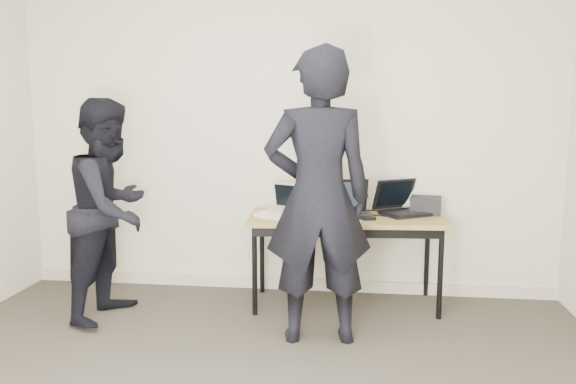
% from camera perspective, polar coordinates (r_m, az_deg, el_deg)
% --- Properties ---
extents(room, '(4.60, 4.60, 2.80)m').
position_cam_1_polar(room, '(2.50, -6.86, 3.62)').
color(room, '#3D372E').
rests_on(room, ground).
extents(desk, '(1.54, 0.75, 0.72)m').
position_cam_1_polar(desk, '(4.41, 5.89, -3.23)').
color(desk, olive).
rests_on(desk, ground).
extents(laptop_beige, '(0.41, 0.41, 0.25)m').
position_cam_1_polar(laptop_beige, '(4.40, -0.63, -1.79)').
color(laptop_beige, '#C0BA99').
rests_on(laptop_beige, desk).
extents(laptop_center, '(0.43, 0.42, 0.28)m').
position_cam_1_polar(laptop_center, '(4.41, 6.07, -1.62)').
color(laptop_center, black).
rests_on(laptop_center, desk).
extents(laptop_right, '(0.50, 0.49, 0.27)m').
position_cam_1_polar(laptop_right, '(4.57, 11.50, -1.42)').
color(laptop_right, black).
rests_on(laptop_right, desk).
extents(leather_satchel, '(0.37, 0.21, 0.25)m').
position_cam_1_polar(leather_satchel, '(4.61, 3.75, -0.34)').
color(leather_satchel, brown).
rests_on(leather_satchel, desk).
extents(tissue, '(0.14, 0.11, 0.08)m').
position_cam_1_polar(tissue, '(4.59, 4.14, 1.60)').
color(tissue, white).
rests_on(tissue, leather_satchel).
extents(equipment_box, '(0.26, 0.23, 0.14)m').
position_cam_1_polar(equipment_box, '(4.61, 13.81, -1.32)').
color(equipment_box, black).
rests_on(equipment_box, desk).
extents(power_brick, '(0.09, 0.06, 0.03)m').
position_cam_1_polar(power_brick, '(4.24, 2.87, -2.64)').
color(power_brick, black).
rests_on(power_brick, desk).
extents(cables, '(1.14, 0.49, 0.01)m').
position_cam_1_polar(cables, '(4.41, 6.51, -2.42)').
color(cables, black).
rests_on(cables, desk).
extents(person_typist, '(0.78, 0.57, 1.95)m').
position_cam_1_polar(person_typist, '(3.69, 3.06, -0.56)').
color(person_typist, black).
rests_on(person_typist, ground).
extents(person_observer, '(0.72, 0.87, 1.63)m').
position_cam_1_polar(person_observer, '(4.36, -17.53, -1.69)').
color(person_observer, black).
rests_on(person_observer, ground).
extents(baseboard, '(4.50, 0.03, 0.10)m').
position_cam_1_polar(baseboard, '(4.93, -0.25, -9.27)').
color(baseboard, '#BEB19D').
rests_on(baseboard, ground).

